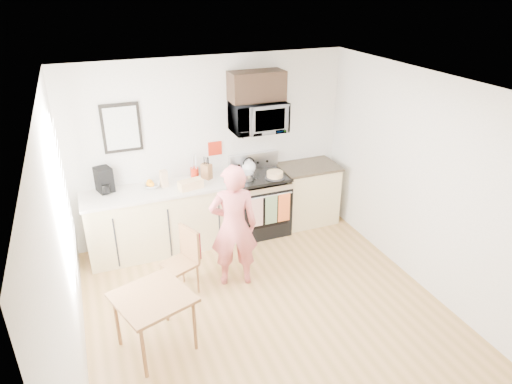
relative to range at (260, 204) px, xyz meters
name	(u,v)px	position (x,y,z in m)	size (l,w,h in m)	color
floor	(274,322)	(-0.63, -1.98, -0.44)	(4.60, 4.60, 0.00)	olive
back_wall	(211,149)	(-0.63, 0.32, 0.86)	(4.00, 0.04, 2.60)	silver
left_wall	(64,262)	(-2.63, -1.98, 0.86)	(0.04, 4.60, 2.60)	silver
right_wall	(435,190)	(1.37, -1.98, 0.86)	(0.04, 4.60, 2.60)	silver
ceiling	(279,93)	(-0.63, -1.98, 2.16)	(4.00, 4.60, 0.04)	white
window	(63,198)	(-2.59, -1.18, 1.11)	(0.06, 1.40, 1.50)	silver
cabinet_left	(165,220)	(-1.43, 0.02, 0.01)	(2.10, 0.60, 0.90)	beige
countertop_left	(162,189)	(-1.43, 0.02, 0.48)	(2.14, 0.64, 0.04)	beige
cabinet_right	(307,195)	(0.80, 0.02, 0.01)	(0.84, 0.60, 0.90)	beige
countertop_right	(309,167)	(0.80, 0.02, 0.48)	(0.88, 0.64, 0.04)	black
range	(260,204)	(0.00, 0.00, 0.00)	(0.76, 0.70, 1.16)	black
microwave	(258,117)	(0.00, 0.10, 1.32)	(0.76, 0.51, 0.42)	silver
upper_cabinet	(257,86)	(0.00, 0.15, 1.74)	(0.76, 0.35, 0.40)	black
wall_art	(121,128)	(-1.83, 0.30, 1.31)	(0.50, 0.04, 0.65)	black
wall_trivet	(215,148)	(-0.58, 0.31, 0.86)	(0.20, 0.02, 0.20)	#A11F0D
person	(234,226)	(-0.79, -1.09, 0.36)	(0.58, 0.38, 1.60)	#B4313C
dining_table	(153,302)	(-1.92, -1.87, 0.14)	(0.77, 0.77, 0.65)	brown
chair	(187,251)	(-1.37, -1.02, 0.11)	(0.50, 0.47, 0.84)	brown
knife_block	(207,171)	(-0.77, 0.12, 0.61)	(0.10, 0.14, 0.22)	brown
utensil_crock	(194,168)	(-0.92, 0.21, 0.65)	(0.12, 0.12, 0.35)	#A11F0D
fruit_bowl	(152,185)	(-1.55, 0.10, 0.54)	(0.27, 0.27, 0.10)	silver
milk_carton	(164,179)	(-1.38, 0.07, 0.62)	(0.09, 0.09, 0.23)	tan
coffee_maker	(104,181)	(-2.14, 0.19, 0.66)	(0.25, 0.30, 0.33)	black
bread_bag	(191,184)	(-1.07, -0.13, 0.56)	(0.32, 0.15, 0.12)	tan
cake	(275,175)	(0.15, -0.18, 0.53)	(0.28, 0.28, 0.09)	black
kettle	(249,167)	(-0.15, 0.08, 0.60)	(0.21, 0.21, 0.26)	silver
pot	(247,176)	(-0.25, -0.10, 0.54)	(0.20, 0.33, 0.10)	silver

